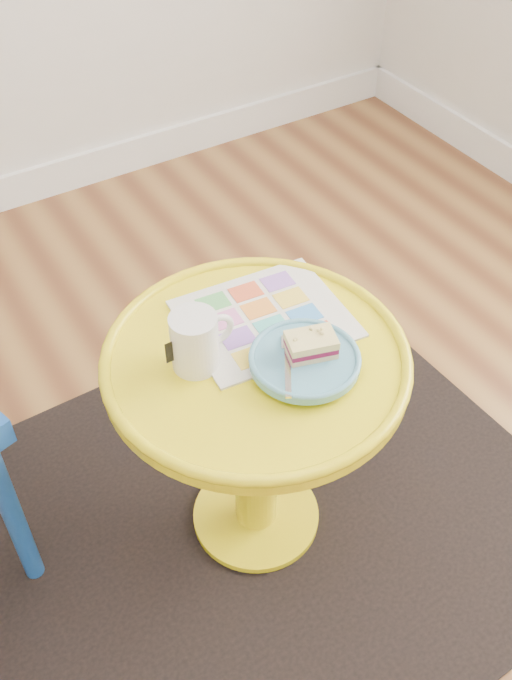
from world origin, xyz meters
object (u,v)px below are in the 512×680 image
mug (196,340)px  plate (305,361)px  side_table (256,410)px  newspaper (265,318)px

mug → plate: size_ratio=0.62×
side_table → plate: plate is taller
mug → plate: 0.19m
newspaper → plate: bearing=-88.3°
side_table → newspaper: 0.18m
mug → plate: bearing=-35.8°
newspaper → mug: (-0.16, -0.03, 0.05)m
newspaper → mug: bearing=-163.0°
newspaper → side_table: bearing=-126.5°
side_table → plate: bearing=-50.7°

